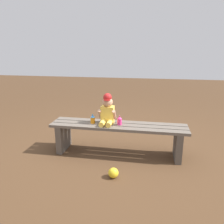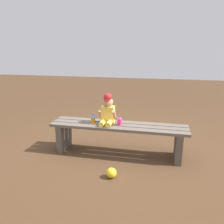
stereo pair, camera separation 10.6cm
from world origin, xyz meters
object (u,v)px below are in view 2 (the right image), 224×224
Objects in this scene: park_bench at (118,133)px; toy_ball at (111,173)px; sippy_cup_left at (93,119)px; sippy_cup_right at (120,121)px; child_figure at (108,111)px.

toy_ball is at bearing -86.10° from park_bench.
park_bench reaches higher than toy_ball.
sippy_cup_left is 1.00× the size of sippy_cup_right.
park_bench is at bearing -7.08° from child_figure.
sippy_cup_left is 0.36m from sippy_cup_right.
toy_ball is at bearing -56.92° from sippy_cup_left.
park_bench is 0.34m from child_figure.
sippy_cup_left reaches higher than park_bench.
sippy_cup_right is 0.72m from toy_ball.
child_figure reaches higher than toy_ball.
sippy_cup_right is (0.36, 0.00, 0.00)m from sippy_cup_left.
child_figure is (-0.15, 0.02, 0.30)m from park_bench.
sippy_cup_right is 1.08× the size of toy_ball.
sippy_cup_right is (0.17, -0.03, -0.12)m from child_figure.
sippy_cup_right is at bearing 92.32° from toy_ball.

